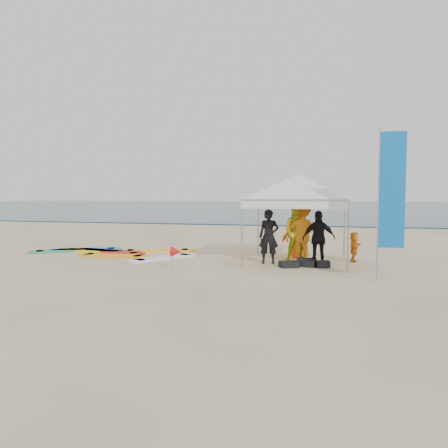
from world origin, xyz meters
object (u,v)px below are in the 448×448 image
person_yellow (298,233)px  person_orange_a (302,232)px  person_seated (354,247)px  feather_flag (391,192)px  person_black_b (319,239)px  canopy_tent (298,174)px  person_black_a (269,237)px  marker_pennant (176,252)px  person_orange_b (300,232)px  surfboard_spread (112,252)px

person_yellow → person_orange_a: person_orange_a is taller
person_seated → feather_flag: 3.55m
person_yellow → person_black_b: 0.81m
person_orange_a → canopy_tent: bearing=-13.8°
person_black_a → canopy_tent: 2.07m
marker_pennant → person_black_b: bearing=22.0°
person_black_a → person_black_b: 1.46m
person_black_a → marker_pennant: person_black_a is taller
person_orange_a → person_orange_b: size_ratio=1.12×
person_black_b → surfboard_spread: (-7.07, 1.06, -0.76)m
person_yellow → marker_pennant: 3.75m
person_yellow → marker_pennant: (-3.14, -2.02, -0.41)m
person_orange_a → person_seated: size_ratio=2.05×
canopy_tent → marker_pennant: bearing=-145.6°
person_seated → canopy_tent: 2.81m
person_orange_a → marker_pennant: 3.90m
person_orange_b → canopy_tent: (-0.02, -0.78, 1.82)m
person_black_b → canopy_tent: bearing=-54.0°
person_black_b → feather_flag: 2.94m
person_black_b → canopy_tent: 2.07m
person_yellow → person_seated: person_yellow is taller
marker_pennant → person_yellow: bearing=32.8°
marker_pennant → person_orange_a: bearing=32.7°
person_black_a → marker_pennant: bearing=-150.5°
person_orange_a → person_black_b: 0.78m
person_yellow → person_orange_b: person_yellow is taller
person_orange_a → person_black_a: bearing=25.6°
person_black_a → person_black_b: (1.46, -0.12, -0.01)m
person_black_a → canopy_tent: bearing=25.8°
person_black_b → person_seated: 1.51m
canopy_tent → person_orange_a: bearing=-13.8°
person_seated → marker_pennant: (-4.80, -2.57, 0.04)m
person_black_b → person_orange_a: bearing=-59.7°
person_yellow → person_orange_a: bearing=33.0°
surfboard_spread → person_seated: bearing=-0.1°
person_black_b → canopy_tent: canopy_tent is taller
person_black_a → person_black_b: person_black_a is taller
person_orange_b → person_black_a: bearing=29.6°
person_orange_b → canopy_tent: 1.98m
person_orange_a → canopy_tent: (-0.15, 0.04, 1.72)m
person_seated → surfboard_spread: person_seated is taller
person_orange_a → canopy_tent: canopy_tent is taller
person_yellow → person_orange_a: (0.13, 0.08, 0.03)m
person_seated → marker_pennant: person_seated is taller
person_yellow → canopy_tent: size_ratio=0.45×
person_black_a → surfboard_spread: 5.75m
person_orange_a → marker_pennant: size_ratio=2.94×
canopy_tent → feather_flag: feather_flag is taller
person_yellow → person_seated: size_ratio=1.98×
feather_flag → person_orange_b: bearing=123.8°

